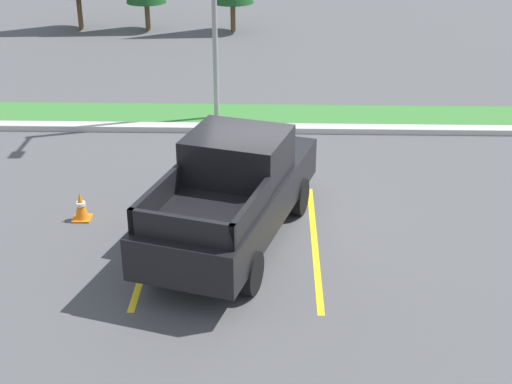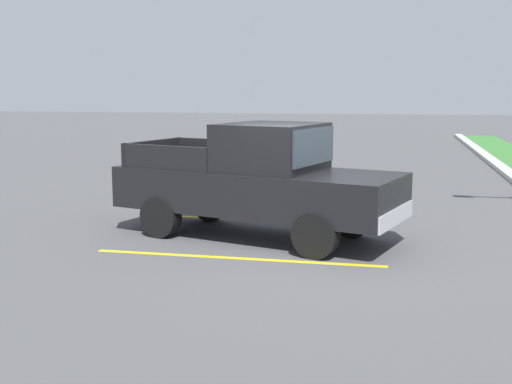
% 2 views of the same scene
% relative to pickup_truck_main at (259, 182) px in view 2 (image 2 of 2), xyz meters
% --- Properties ---
extents(ground_plane, '(120.00, 120.00, 0.00)m').
position_rel_pickup_truck_main_xyz_m(ground_plane, '(0.70, 0.93, -1.04)').
color(ground_plane, '#4C4C4F').
extents(parking_line_near, '(0.12, 4.80, 0.01)m').
position_rel_pickup_truck_main_xyz_m(parking_line_near, '(-1.56, -0.05, -1.04)').
color(parking_line_near, yellow).
rests_on(parking_line_near, ground).
extents(parking_line_far, '(0.12, 4.80, 0.01)m').
position_rel_pickup_truck_main_xyz_m(parking_line_far, '(1.54, -0.05, -1.04)').
color(parking_line_far, yellow).
rests_on(parking_line_far, ground).
extents(pickup_truck_main, '(3.31, 5.54, 2.10)m').
position_rel_pickup_truck_main_xyz_m(pickup_truck_main, '(0.00, 0.00, 0.00)').
color(pickup_truck_main, black).
rests_on(pickup_truck_main, ground).
extents(traffic_cone, '(0.36, 0.36, 0.60)m').
position_rel_pickup_truck_main_xyz_m(traffic_cone, '(-3.13, 0.79, -0.75)').
color(traffic_cone, orange).
rests_on(traffic_cone, ground).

